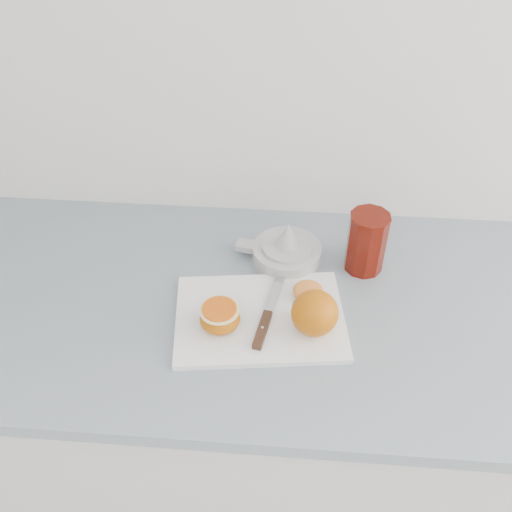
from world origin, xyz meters
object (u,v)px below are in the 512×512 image
Objects in this scene: cutting_board at (260,318)px; half_orange at (220,317)px; citrus_juicer at (286,251)px; red_tumbler at (366,244)px; counter at (313,427)px.

half_orange is at bearing -156.30° from cutting_board.
red_tumbler reaches higher than citrus_juicer.
citrus_juicer is at bearing 76.43° from cutting_board.
counter is at bearing 22.86° from half_orange.
half_orange is (-0.20, -0.09, 0.48)m from counter.
counter is 13.95× the size of citrus_juicer.
half_orange is at bearing -144.23° from red_tumbler.
cutting_board is 0.08m from half_orange.
citrus_juicer reaches higher than counter.
red_tumbler is (0.21, 0.17, 0.06)m from cutting_board.
cutting_board is at bearing -140.68° from red_tumbler.
half_orange reaches higher than counter.
red_tumbler is at bearing 57.05° from counter.
citrus_juicer is 1.37× the size of red_tumbler.
counter is 8.07× the size of cutting_board.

